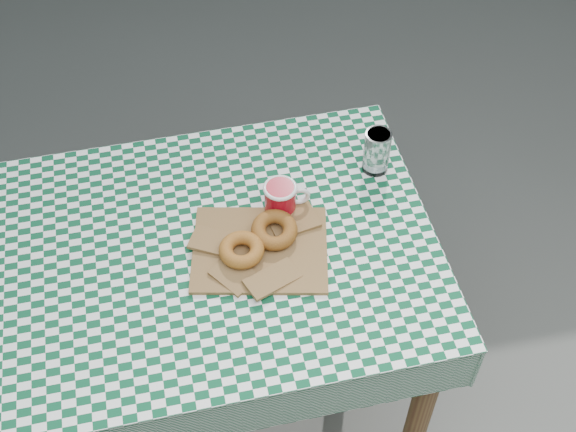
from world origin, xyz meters
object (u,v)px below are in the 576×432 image
(coffee_mug, at_px, (280,199))
(drinking_glass, at_px, (377,151))
(paper_bag, at_px, (260,249))
(table, at_px, (200,338))

(coffee_mug, height_order, drinking_glass, drinking_glass)
(paper_bag, bearing_deg, coffee_mug, 58.34)
(table, relative_size, coffee_mug, 7.70)
(coffee_mug, distance_m, drinking_glass, 0.28)
(paper_bag, height_order, drinking_glass, drinking_glass)
(table, bearing_deg, coffee_mug, 18.46)
(coffee_mug, bearing_deg, paper_bag, -120.23)
(paper_bag, relative_size, drinking_glass, 2.59)
(table, relative_size, drinking_glass, 9.64)
(table, xyz_separation_m, drinking_glass, (0.51, 0.18, 0.44))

